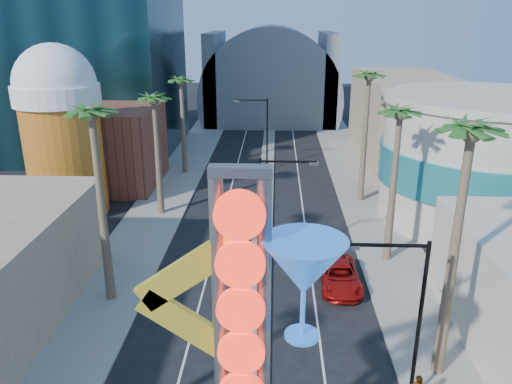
% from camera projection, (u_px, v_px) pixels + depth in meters
% --- Properties ---
extents(sidewalk_west, '(5.00, 100.00, 0.15)m').
position_uv_depth(sidewalk_west, '(168.00, 194.00, 48.63)').
color(sidewalk_west, gray).
rests_on(sidewalk_west, ground).
extents(sidewalk_east, '(5.00, 100.00, 0.15)m').
position_uv_depth(sidewalk_east, '(364.00, 197.00, 47.89)').
color(sidewalk_east, gray).
rests_on(sidewalk_east, ground).
extents(median, '(1.60, 84.00, 0.15)m').
position_uv_depth(median, '(266.00, 185.00, 51.09)').
color(median, gray).
rests_on(median, ground).
extents(brick_filler_west, '(10.00, 10.00, 8.00)m').
position_uv_depth(brick_filler_west, '(108.00, 146.00, 50.39)').
color(brick_filler_west, brown).
rests_on(brick_filler_west, ground).
extents(filler_east, '(10.00, 20.00, 10.00)m').
position_uv_depth(filler_east, '(405.00, 120.00, 58.23)').
color(filler_east, '#958060').
rests_on(filler_east, ground).
extents(beer_mug, '(7.00, 7.00, 14.50)m').
position_uv_depth(beer_mug, '(61.00, 125.00, 41.61)').
color(beer_mug, '#C07419').
rests_on(beer_mug, ground).
extents(turquoise_building, '(16.60, 16.60, 10.60)m').
position_uv_depth(turquoise_building, '(482.00, 160.00, 41.12)').
color(turquoise_building, beige).
rests_on(turquoise_building, ground).
extents(canopy, '(22.00, 16.00, 22.00)m').
position_uv_depth(canopy, '(271.00, 94.00, 81.67)').
color(canopy, slate).
rests_on(canopy, ground).
extents(neon_sign, '(6.53, 2.60, 12.55)m').
position_uv_depth(neon_sign, '(268.00, 327.00, 15.65)').
color(neon_sign, gray).
rests_on(neon_sign, ground).
extents(streetlight_0, '(3.79, 0.25, 8.00)m').
position_uv_depth(streetlight_0, '(268.00, 204.00, 32.51)').
color(streetlight_0, black).
rests_on(streetlight_0, ground).
extents(streetlight_1, '(3.79, 0.25, 8.00)m').
position_uv_depth(streetlight_1, '(262.00, 127.00, 55.15)').
color(streetlight_1, black).
rests_on(streetlight_1, ground).
extents(streetlight_2, '(3.45, 0.25, 8.00)m').
position_uv_depth(streetlight_2, '(410.00, 310.00, 20.99)').
color(streetlight_2, black).
rests_on(streetlight_2, ground).
extents(palm_1, '(2.40, 2.40, 12.70)m').
position_uv_depth(palm_1, '(93.00, 126.00, 27.12)').
color(palm_1, brown).
rests_on(palm_1, ground).
extents(palm_2, '(2.40, 2.40, 11.20)m').
position_uv_depth(palm_2, '(154.00, 106.00, 40.75)').
color(palm_2, brown).
rests_on(palm_2, ground).
extents(palm_3, '(2.40, 2.40, 11.20)m').
position_uv_depth(palm_3, '(181.00, 87.00, 52.05)').
color(palm_3, brown).
rests_on(palm_3, ground).
extents(palm_5, '(2.40, 2.40, 13.20)m').
position_uv_depth(palm_5, '(469.00, 150.00, 20.63)').
color(palm_5, brown).
rests_on(palm_5, ground).
extents(palm_6, '(2.40, 2.40, 11.70)m').
position_uv_depth(palm_6, '(399.00, 123.00, 32.37)').
color(palm_6, brown).
rests_on(palm_6, ground).
extents(palm_7, '(2.40, 2.40, 12.70)m').
position_uv_depth(palm_7, '(369.00, 85.00, 43.37)').
color(palm_7, brown).
rests_on(palm_7, ground).
extents(red_pickup, '(2.53, 5.40, 1.49)m').
position_uv_depth(red_pickup, '(340.00, 276.00, 32.01)').
color(red_pickup, '#A10E0C').
rests_on(red_pickup, ground).
extents(pedestrian_b, '(1.11, 1.02, 1.84)m').
position_uv_depth(pedestrian_b, '(446.00, 293.00, 29.44)').
color(pedestrian_b, gray).
rests_on(pedestrian_b, sidewalk_east).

